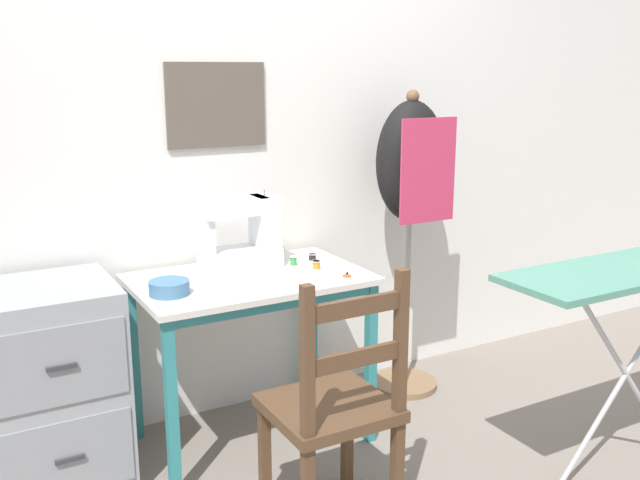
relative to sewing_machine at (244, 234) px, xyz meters
The scene contains 13 objects.
ground_plane 0.97m from the sewing_machine, 95.72° to the right, with size 14.00×14.00×0.00m, color gray.
wall_back 0.47m from the sewing_machine, 101.55° to the left, with size 10.00×0.07×2.55m.
sewing_table 0.29m from the sewing_machine, 105.54° to the right, with size 0.93×0.59×0.72m.
sewing_machine is the anchor object (origin of this frame).
fabric_bowl 0.47m from the sewing_machine, 151.30° to the right, with size 0.15×0.15×0.05m.
scissors 0.47m from the sewing_machine, 46.05° to the right, with size 0.09×0.12×0.01m.
thread_spool_near_machine 0.24m from the sewing_machine, 25.86° to the right, with size 0.03×0.03×0.04m.
thread_spool_mid_table 0.33m from the sewing_machine, 37.89° to the right, with size 0.04×0.04×0.04m.
thread_spool_far_edge 0.32m from the sewing_machine, 10.75° to the right, with size 0.04×0.04×0.03m.
wooden_chair 0.92m from the sewing_machine, 92.89° to the right, with size 0.40×0.38×0.92m.
filing_cabinet 0.95m from the sewing_machine, behind, with size 0.48×0.49×0.78m.
dress_form 0.84m from the sewing_machine, ahead, with size 0.35×0.32×1.44m.
ironing_board 1.53m from the sewing_machine, 44.23° to the right, with size 1.12×0.35×0.84m.
Camera 1 is at (-1.10, -2.25, 1.54)m, focal length 40.00 mm.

